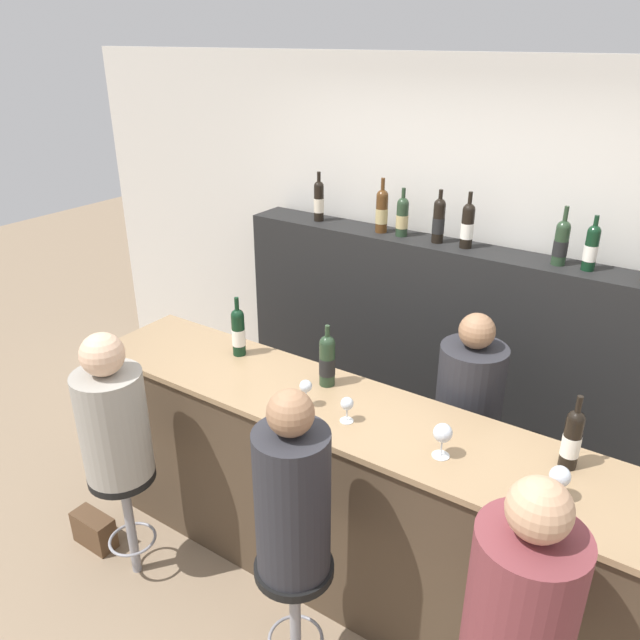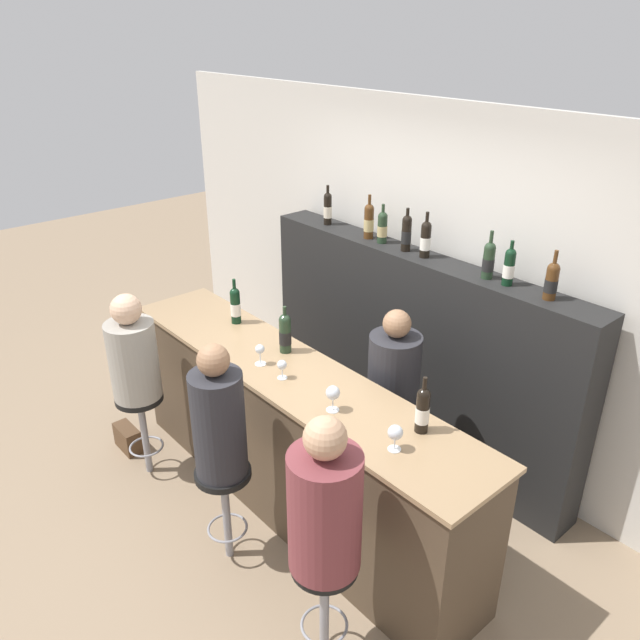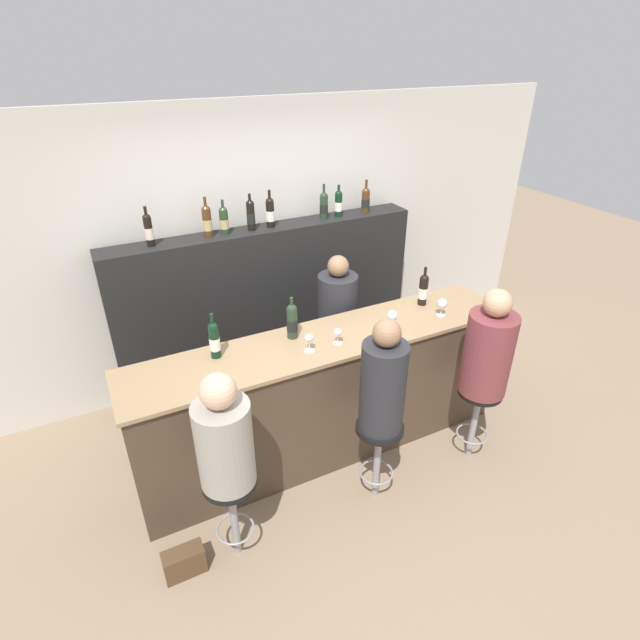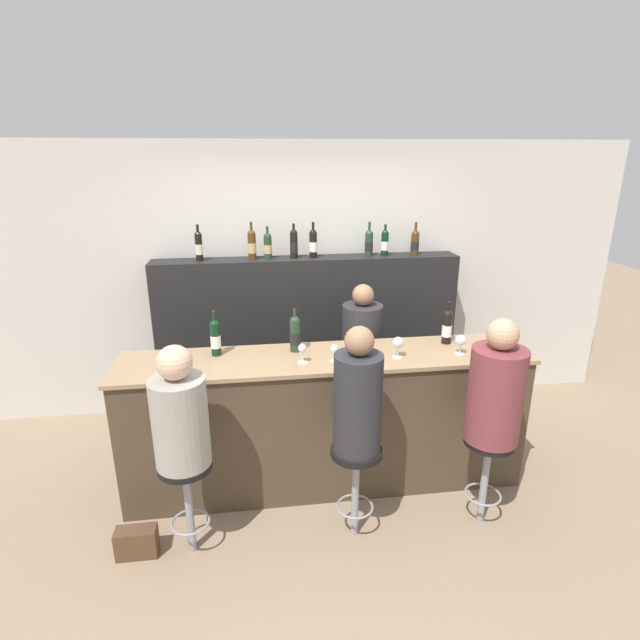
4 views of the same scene
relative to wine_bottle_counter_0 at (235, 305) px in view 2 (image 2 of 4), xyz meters
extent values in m
plane|color=#8C755B|center=(0.79, -0.41, -1.21)|extent=(16.00, 16.00, 0.00)
cube|color=beige|center=(0.79, 1.27, 0.09)|extent=(6.40, 0.05, 2.60)
cube|color=#473828|center=(0.79, -0.13, -0.69)|extent=(2.98, 0.55, 1.04)
cube|color=#997A56|center=(0.79, -0.13, -0.15)|extent=(3.02, 0.59, 0.03)
cube|color=black|center=(0.79, 1.04, -0.43)|extent=(2.84, 0.28, 1.56)
cylinder|color=black|center=(0.00, 0.00, -0.02)|extent=(0.07, 0.07, 0.23)
cylinder|color=white|center=(0.00, 0.00, -0.03)|extent=(0.07, 0.07, 0.09)
sphere|color=black|center=(0.00, 0.00, 0.10)|extent=(0.07, 0.07, 0.07)
cylinder|color=black|center=(0.00, 0.00, 0.16)|extent=(0.02, 0.02, 0.09)
cylinder|color=#233823|center=(0.58, 0.00, -0.02)|extent=(0.08, 0.08, 0.23)
cylinder|color=black|center=(0.58, 0.00, -0.03)|extent=(0.08, 0.08, 0.09)
sphere|color=#233823|center=(0.58, 0.00, 0.09)|extent=(0.08, 0.08, 0.08)
cylinder|color=#233823|center=(0.58, 0.00, 0.15)|extent=(0.02, 0.02, 0.08)
cylinder|color=black|center=(1.76, 0.00, -0.02)|extent=(0.07, 0.07, 0.23)
cylinder|color=white|center=(1.76, 0.00, -0.04)|extent=(0.07, 0.07, 0.09)
sphere|color=black|center=(1.76, 0.00, 0.09)|extent=(0.07, 0.07, 0.07)
cylinder|color=black|center=(1.76, 0.00, 0.15)|extent=(0.02, 0.02, 0.09)
cylinder|color=black|center=(-0.17, 1.04, 0.47)|extent=(0.06, 0.06, 0.23)
cylinder|color=beige|center=(-0.17, 1.04, 0.46)|extent=(0.07, 0.07, 0.09)
sphere|color=black|center=(-0.17, 1.04, 0.58)|extent=(0.06, 0.06, 0.06)
cylinder|color=black|center=(-0.17, 1.04, 0.63)|extent=(0.02, 0.02, 0.08)
cylinder|color=#4C2D14|center=(0.29, 1.04, 0.47)|extent=(0.07, 0.07, 0.23)
cylinder|color=tan|center=(0.29, 1.04, 0.45)|extent=(0.08, 0.08, 0.09)
sphere|color=#4C2D14|center=(0.29, 1.04, 0.58)|extent=(0.07, 0.07, 0.07)
cylinder|color=#4C2D14|center=(0.29, 1.04, 0.64)|extent=(0.02, 0.02, 0.09)
cylinder|color=#233823|center=(0.43, 1.04, 0.45)|extent=(0.07, 0.07, 0.20)
cylinder|color=tan|center=(0.43, 1.04, 0.44)|extent=(0.07, 0.07, 0.08)
sphere|color=#233823|center=(0.43, 1.04, 0.55)|extent=(0.07, 0.07, 0.07)
cylinder|color=#233823|center=(0.43, 1.04, 0.61)|extent=(0.02, 0.02, 0.08)
cylinder|color=black|center=(0.67, 1.04, 0.47)|extent=(0.07, 0.07, 0.23)
cylinder|color=black|center=(0.67, 1.04, 0.45)|extent=(0.07, 0.07, 0.09)
sphere|color=black|center=(0.67, 1.04, 0.58)|extent=(0.07, 0.07, 0.07)
cylinder|color=black|center=(0.67, 1.04, 0.63)|extent=(0.02, 0.02, 0.07)
cylinder|color=black|center=(0.85, 1.04, 0.46)|extent=(0.07, 0.07, 0.22)
cylinder|color=white|center=(0.85, 1.04, 0.45)|extent=(0.07, 0.07, 0.09)
sphere|color=black|center=(0.85, 1.04, 0.57)|extent=(0.07, 0.07, 0.07)
cylinder|color=black|center=(0.85, 1.04, 0.63)|extent=(0.02, 0.02, 0.09)
cylinder|color=#233823|center=(1.37, 1.04, 0.45)|extent=(0.07, 0.07, 0.20)
cylinder|color=black|center=(1.37, 1.04, 0.44)|extent=(0.08, 0.08, 0.08)
sphere|color=#233823|center=(1.37, 1.04, 0.56)|extent=(0.07, 0.07, 0.07)
cylinder|color=#233823|center=(1.37, 1.04, 0.62)|extent=(0.02, 0.02, 0.10)
cylinder|color=black|center=(1.52, 1.04, 0.46)|extent=(0.07, 0.07, 0.21)
cylinder|color=white|center=(1.52, 1.04, 0.45)|extent=(0.07, 0.07, 0.08)
sphere|color=black|center=(1.52, 1.04, 0.56)|extent=(0.07, 0.07, 0.07)
cylinder|color=black|center=(1.52, 1.04, 0.61)|extent=(0.02, 0.02, 0.07)
cylinder|color=#4C2D14|center=(1.81, 1.04, 0.45)|extent=(0.08, 0.08, 0.19)
cylinder|color=black|center=(1.81, 1.04, 0.44)|extent=(0.08, 0.08, 0.08)
sphere|color=#4C2D14|center=(1.81, 1.04, 0.54)|extent=(0.08, 0.08, 0.08)
cylinder|color=#4C2D14|center=(1.81, 1.04, 0.61)|extent=(0.02, 0.02, 0.10)
cylinder|color=silver|center=(0.61, -0.23, -0.14)|extent=(0.07, 0.07, 0.00)
cylinder|color=silver|center=(0.61, -0.23, -0.10)|extent=(0.01, 0.01, 0.08)
sphere|color=silver|center=(0.61, -0.23, -0.03)|extent=(0.06, 0.06, 0.06)
cylinder|color=silver|center=(0.84, -0.23, -0.14)|extent=(0.06, 0.06, 0.00)
cylinder|color=silver|center=(0.84, -0.23, -0.10)|extent=(0.01, 0.01, 0.06)
sphere|color=silver|center=(0.84, -0.23, -0.05)|extent=(0.06, 0.06, 0.06)
cylinder|color=silver|center=(1.30, -0.23, -0.14)|extent=(0.08, 0.08, 0.00)
cylinder|color=silver|center=(1.30, -0.23, -0.10)|extent=(0.01, 0.01, 0.08)
sphere|color=silver|center=(1.30, -0.23, -0.02)|extent=(0.08, 0.08, 0.08)
cylinder|color=silver|center=(1.78, -0.23, -0.14)|extent=(0.07, 0.07, 0.00)
cylinder|color=silver|center=(1.78, -0.23, -0.10)|extent=(0.01, 0.01, 0.07)
sphere|color=silver|center=(1.78, -0.23, -0.03)|extent=(0.08, 0.08, 0.08)
cylinder|color=gray|center=(-0.18, -0.74, -0.90)|extent=(0.05, 0.05, 0.63)
torus|color=gray|center=(-0.18, -0.74, -0.99)|extent=(0.25, 0.25, 0.02)
cylinder|color=black|center=(-0.18, -0.74, -0.56)|extent=(0.34, 0.34, 0.04)
cylinder|color=gray|center=(-0.18, -0.74, -0.26)|extent=(0.34, 0.34, 0.57)
sphere|color=#D8AD8C|center=(-0.18, -0.74, 0.13)|extent=(0.21, 0.21, 0.21)
cylinder|color=gray|center=(0.90, -0.74, -0.90)|extent=(0.05, 0.05, 0.63)
torus|color=gray|center=(0.90, -0.74, -0.99)|extent=(0.25, 0.25, 0.02)
cylinder|color=black|center=(0.90, -0.74, -0.56)|extent=(0.34, 0.34, 0.04)
cylinder|color=#28282D|center=(0.90, -0.74, -0.22)|extent=(0.31, 0.31, 0.66)
sphere|color=#936B4C|center=(0.90, -0.74, 0.20)|extent=(0.18, 0.18, 0.18)
cylinder|color=gray|center=(1.81, -0.74, -0.90)|extent=(0.05, 0.05, 0.63)
torus|color=gray|center=(1.81, -0.74, -0.99)|extent=(0.25, 0.25, 0.02)
cylinder|color=black|center=(1.81, -0.74, -0.56)|extent=(0.34, 0.34, 0.04)
cylinder|color=brown|center=(1.81, -0.74, -0.22)|extent=(0.36, 0.36, 0.64)
sphere|color=tan|center=(1.81, -0.74, 0.20)|extent=(0.20, 0.20, 0.20)
cylinder|color=#28282D|center=(1.18, 0.41, -0.57)|extent=(0.34, 0.34, 1.28)
sphere|color=#936B4C|center=(1.18, 0.41, 0.16)|extent=(0.18, 0.18, 0.18)
cube|color=#513823|center=(-0.53, -0.74, -1.11)|extent=(0.26, 0.12, 0.20)
camera|label=1|loc=(2.08, -2.29, 1.47)|focal=35.00mm
camera|label=2|loc=(3.49, -2.22, 1.86)|focal=35.00mm
camera|label=3|loc=(-0.66, -2.92, 1.79)|focal=28.00mm
camera|label=4|loc=(0.29, -3.46, 1.28)|focal=28.00mm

